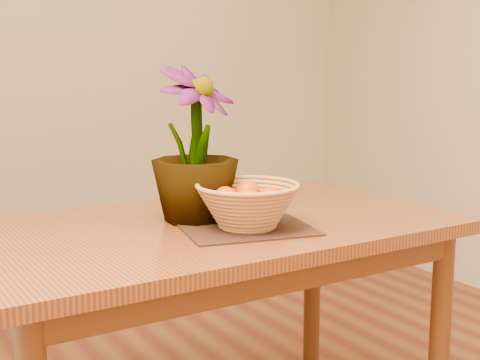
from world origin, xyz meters
TOP-DOWN VIEW (x-y plane):
  - wall_back at (0.00, 2.25)m, footprint 4.00×0.02m
  - table at (0.00, 0.30)m, footprint 1.40×0.80m
  - placemat at (0.03, 0.17)m, footprint 0.40×0.34m
  - wicker_basket at (0.03, 0.17)m, footprint 0.29×0.29m
  - orange_pile at (0.03, 0.17)m, footprint 0.17×0.18m
  - potted_plant at (-0.04, 0.34)m, footprint 0.34×0.34m

SIDE VIEW (x-z plane):
  - table at x=0.00m, z-range 0.29..1.04m
  - placemat at x=0.03m, z-range 0.75..0.76m
  - wicker_basket at x=0.03m, z-range 0.75..0.87m
  - orange_pile at x=0.03m, z-range 0.80..0.88m
  - potted_plant at x=-0.04m, z-range 0.75..1.20m
  - wall_back at x=0.00m, z-range 0.00..2.70m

